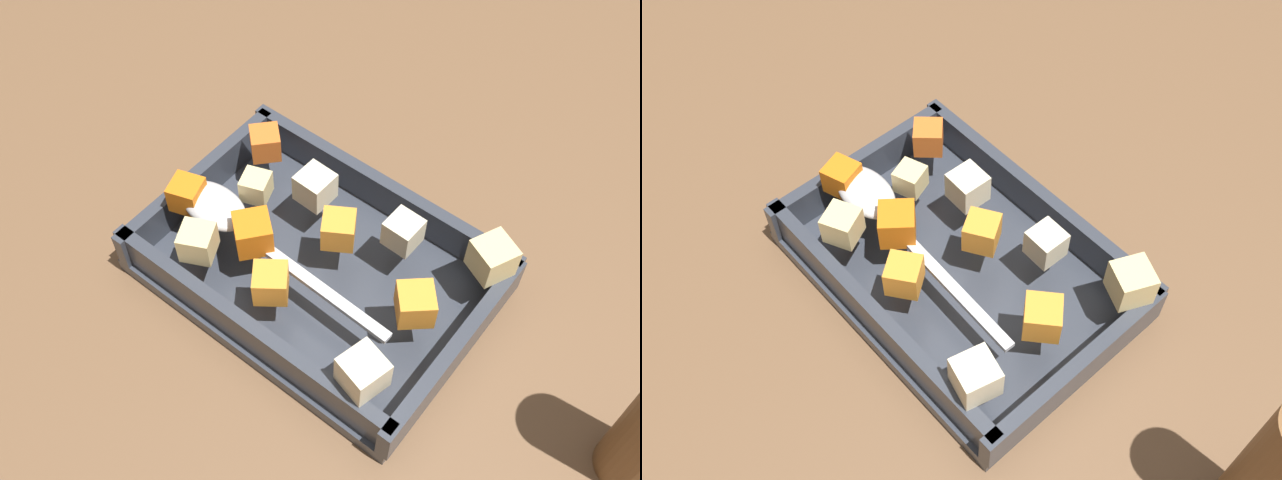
{
  "view_description": "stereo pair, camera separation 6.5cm",
  "coord_description": "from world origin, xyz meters",
  "views": [
    {
      "loc": [
        -0.24,
        0.29,
        0.6
      ],
      "look_at": [
        -0.0,
        -0.0,
        0.06
      ],
      "focal_mm": 42.74,
      "sensor_mm": 36.0,
      "label": 1
    },
    {
      "loc": [
        -0.29,
        0.25,
        0.6
      ],
      "look_at": [
        -0.0,
        -0.0,
        0.06
      ],
      "focal_mm": 42.74,
      "sensor_mm": 36.0,
      "label": 2
    }
  ],
  "objects": [
    {
      "name": "ground_plane",
      "position": [
        0.0,
        0.0,
        0.0
      ],
      "size": [
        4.0,
        4.0,
        0.0
      ],
      "primitive_type": "plane",
      "color": "brown"
    },
    {
      "name": "baking_dish",
      "position": [
        -0.0,
        -0.0,
        0.02
      ],
      "size": [
        0.3,
        0.2,
        0.05
      ],
      "color": "#333842",
      "rests_on": "ground_plane"
    },
    {
      "name": "carrot_chunk_center",
      "position": [
        -0.01,
        -0.02,
        0.07
      ],
      "size": [
        0.04,
        0.04,
        0.03
      ],
      "primitive_type": "cube",
      "rotation": [
        0.0,
        0.0,
        2.12
      ],
      "color": "orange",
      "rests_on": "baking_dish"
    },
    {
      "name": "carrot_chunk_corner_nw",
      "position": [
        0.0,
        0.06,
        0.07
      ],
      "size": [
        0.04,
        0.04,
        0.03
      ],
      "primitive_type": "cube",
      "rotation": [
        0.0,
        0.0,
        5.35
      ],
      "color": "orange",
      "rests_on": "baking_dish"
    },
    {
      "name": "carrot_chunk_near_spoon",
      "position": [
        -0.1,
        -0.0,
        0.07
      ],
      "size": [
        0.04,
        0.04,
        0.03
      ],
      "primitive_type": "cube",
      "rotation": [
        0.0,
        0.0,
        0.72
      ],
      "color": "orange",
      "rests_on": "baking_dish"
    },
    {
      "name": "carrot_chunk_rim_edge",
      "position": [
        0.11,
        -0.06,
        0.07
      ],
      "size": [
        0.04,
        0.04,
        0.03
      ],
      "primitive_type": "cube",
      "rotation": [
        0.0,
        0.0,
        3.96
      ],
      "color": "orange",
      "rests_on": "baking_dish"
    },
    {
      "name": "carrot_chunk_mid_left",
      "position": [
        0.12,
        0.03,
        0.07
      ],
      "size": [
        0.03,
        0.03,
        0.03
      ],
      "primitive_type": "cube",
      "rotation": [
        0.0,
        0.0,
        1.89
      ],
      "color": "orange",
      "rests_on": "baking_dish"
    },
    {
      "name": "carrot_chunk_heap_top",
      "position": [
        0.04,
        0.03,
        0.07
      ],
      "size": [
        0.04,
        0.04,
        0.03
      ],
      "primitive_type": "cube",
      "rotation": [
        0.0,
        0.0,
        2.46
      ],
      "color": "orange",
      "rests_on": "baking_dish"
    },
    {
      "name": "potato_chunk_corner_ne",
      "position": [
        0.08,
        0.06,
        0.07
      ],
      "size": [
        0.04,
        0.04,
        0.03
      ],
      "primitive_type": "cube",
      "rotation": [
        0.0,
        0.0,
        3.6
      ],
      "color": "#E0CC89",
      "rests_on": "baking_dish"
    },
    {
      "name": "potato_chunk_near_right",
      "position": [
        -0.13,
        -0.08,
        0.07
      ],
      "size": [
        0.04,
        0.04,
        0.03
      ],
      "primitive_type": "cube",
      "rotation": [
        0.0,
        0.0,
        1.14
      ],
      "color": "#E0CC89",
      "rests_on": "baking_dish"
    },
    {
      "name": "potato_chunk_near_left",
      "position": [
        0.08,
        -0.01,
        0.07
      ],
      "size": [
        0.03,
        0.03,
        0.02
      ],
      "primitive_type": "cube",
      "rotation": [
        0.0,
        0.0,
        3.49
      ],
      "color": "#E0CC89",
      "rests_on": "baking_dish"
    },
    {
      "name": "potato_chunk_corner_se",
      "position": [
        -0.11,
        0.07,
        0.07
      ],
      "size": [
        0.04,
        0.04,
        0.03
      ],
      "primitive_type": "cube",
      "rotation": [
        0.0,
        0.0,
        6.03
      ],
      "color": "beige",
      "rests_on": "baking_dish"
    },
    {
      "name": "potato_chunk_corner_sw",
      "position": [
        -0.06,
        -0.05,
        0.07
      ],
      "size": [
        0.03,
        0.03,
        0.03
      ],
      "primitive_type": "cube",
      "rotation": [
        0.0,
        0.0,
        1.54
      ],
      "color": "beige",
      "rests_on": "baking_dish"
    },
    {
      "name": "potato_chunk_far_left",
      "position": [
        0.03,
        -0.05,
        0.07
      ],
      "size": [
        0.03,
        0.03,
        0.03
      ],
      "primitive_type": "cube",
      "rotation": [
        0.0,
        0.0,
        4.67
      ],
      "color": "beige",
      "rests_on": "baking_dish"
    },
    {
      "name": "serving_spoon",
      "position": [
        0.08,
        0.03,
        0.06
      ],
      "size": [
        0.23,
        0.05,
        0.02
      ],
      "rotation": [
        0.0,
        0.0,
        3.1
      ],
      "color": "silver",
      "rests_on": "baking_dish"
    }
  ]
}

